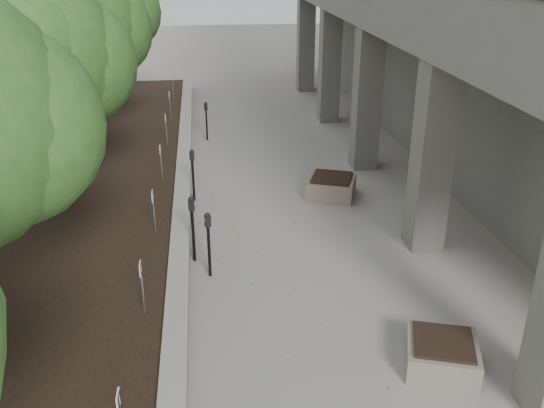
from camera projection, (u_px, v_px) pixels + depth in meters
retaining_wall at (183, 193)px, 14.88m from camera, size 0.39×26.00×0.50m
planting_bed at (34, 201)px, 14.49m from camera, size 7.00×26.00×0.40m
crabapple_tree_3 at (33, 93)px, 12.48m from camera, size 4.60×4.00×5.44m
crabapple_tree_4 at (76, 54)px, 17.01m from camera, size 4.60×4.00×5.44m
crabapple_tree_5 at (101, 31)px, 21.55m from camera, size 4.60×4.00×5.44m
parking_sign_3 at (142, 288)px, 9.57m from camera, size 0.04×0.22×0.96m
parking_sign_4 at (154, 212)px, 12.29m from camera, size 0.04×0.22×0.96m
parking_sign_5 at (161, 164)px, 15.02m from camera, size 0.04×0.22×0.96m
parking_sign_6 at (166, 130)px, 17.74m from camera, size 0.04×0.22×0.96m
parking_sign_7 at (170, 105)px, 20.46m from camera, size 0.04×0.22×0.96m
parking_sign_8 at (173, 86)px, 23.18m from camera, size 0.04×0.22×0.96m
parking_meter_2 at (209, 245)px, 11.35m from camera, size 0.16×0.13×1.38m
parking_meter_3 at (193, 229)px, 11.89m from camera, size 0.15×0.11×1.45m
parking_meter_4 at (193, 175)px, 14.77m from camera, size 0.14×0.10×1.38m
parking_meter_5 at (207, 121)px, 19.43m from camera, size 0.15×0.13×1.30m
planter_front at (442, 354)px, 9.02m from camera, size 1.35×1.35×0.50m
planter_back at (331, 186)px, 15.21m from camera, size 1.50×1.50×0.55m
berry_scatter at (268, 278)px, 11.53m from camera, size 3.30×14.10×0.02m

